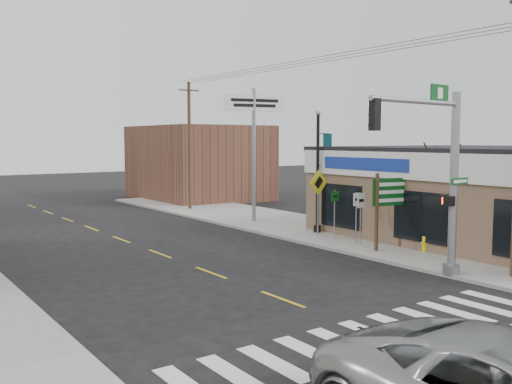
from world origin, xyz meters
TOP-DOWN VIEW (x-y plane):
  - ground at (0.00, 0.00)m, footprint 140.00×140.00m
  - sidewalk_right at (9.00, 13.00)m, footprint 6.00×38.00m
  - center_line at (0.00, 8.00)m, footprint 0.12×56.00m
  - crosswalk at (0.00, 0.40)m, footprint 11.00×2.20m
  - thrift_store at (14.50, 6.00)m, footprint 12.00×14.00m
  - bldg_distant_right at (12.00, 30.00)m, footprint 8.00×10.00m
  - traffic_signal_pole at (5.47, 2.85)m, footprint 4.85×0.38m
  - guide_sign at (7.81, 6.97)m, footprint 1.77×0.14m
  - fire_hydrant at (8.50, 5.75)m, footprint 0.20×0.20m
  - ped_crossing_sign at (7.63, 11.12)m, footprint 1.19×0.08m
  - lamp_post at (8.26, 11.83)m, footprint 0.77×0.60m
  - dance_center_sign at (7.90, 16.69)m, footprint 3.37×0.21m
  - bare_tree at (9.45, 5.77)m, footprint 2.51×2.51m
  - shrub_front at (9.38, 4.60)m, footprint 1.27×1.27m
  - shrub_back at (10.27, 9.12)m, footprint 0.99×0.99m
  - utility_pole_far at (7.75, 23.65)m, footprint 1.40×0.21m

SIDE VIEW (x-z plane):
  - ground at x=0.00m, z-range 0.00..0.00m
  - center_line at x=0.00m, z-range 0.00..0.01m
  - crosswalk at x=0.00m, z-range 0.00..0.01m
  - sidewalk_right at x=9.00m, z-range 0.00..0.13m
  - fire_hydrant at x=8.50m, z-range 0.16..0.80m
  - shrub_back at x=10.27m, z-range 0.13..0.87m
  - shrub_front at x=9.38m, z-range 0.13..1.09m
  - thrift_store at x=14.50m, z-range 0.00..4.00m
  - guide_sign at x=7.81m, z-range 0.57..3.67m
  - ped_crossing_sign at x=7.63m, z-range 0.67..3.72m
  - bldg_distant_right at x=12.00m, z-range 0.00..5.60m
  - lamp_post at x=8.26m, z-range 0.60..6.50m
  - traffic_signal_pole at x=5.47m, z-range 0.72..6.86m
  - bare_tree at x=9.45m, z-range 1.57..6.59m
  - utility_pole_far at x=7.75m, z-range 0.23..8.31m
  - dance_center_sign at x=7.90m, z-range 1.91..9.07m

